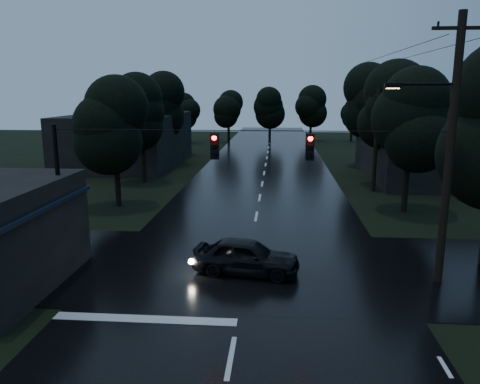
# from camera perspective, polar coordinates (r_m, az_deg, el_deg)

# --- Properties ---
(main_road) EXTENTS (12.00, 120.00, 0.02)m
(main_road) POSITION_cam_1_polar(r_m,az_deg,el_deg) (37.36, 2.72, 0.97)
(main_road) COLOR black
(main_road) RESTS_ON ground
(cross_street) EXTENTS (60.00, 9.00, 0.02)m
(cross_street) POSITION_cam_1_polar(r_m,az_deg,el_deg) (20.03, 0.91, -9.04)
(cross_street) COLOR black
(cross_street) RESTS_ON ground
(building_far_right) EXTENTS (10.00, 14.00, 4.40)m
(building_far_right) POSITION_cam_1_polar(r_m,az_deg,el_deg) (42.90, 22.05, 4.52)
(building_far_right) COLOR black
(building_far_right) RESTS_ON ground
(building_far_left) EXTENTS (10.00, 16.00, 5.00)m
(building_far_left) POSITION_cam_1_polar(r_m,az_deg,el_deg) (49.28, -13.42, 6.31)
(building_far_left) COLOR black
(building_far_left) RESTS_ON ground
(utility_pole_main) EXTENTS (3.50, 0.30, 10.00)m
(utility_pole_main) POSITION_cam_1_polar(r_m,az_deg,el_deg) (18.80, 24.00, 5.06)
(utility_pole_main) COLOR black
(utility_pole_main) RESTS_ON ground
(utility_pole_far) EXTENTS (2.00, 0.30, 7.50)m
(utility_pole_far) POSITION_cam_1_polar(r_m,az_deg,el_deg) (35.51, 16.26, 6.24)
(utility_pole_far) COLOR black
(utility_pole_far) RESTS_ON ground
(anchor_pole_left) EXTENTS (0.18, 0.18, 6.00)m
(anchor_pole_left) POSITION_cam_1_polar(r_m,az_deg,el_deg) (20.12, -21.11, -0.84)
(anchor_pole_left) COLOR black
(anchor_pole_left) RESTS_ON ground
(span_signals) EXTENTS (15.00, 0.37, 1.12)m
(span_signals) POSITION_cam_1_polar(r_m,az_deg,el_deg) (17.75, 2.55, 5.69)
(span_signals) COLOR black
(span_signals) RESTS_ON ground
(tree_left_a) EXTENTS (3.92, 3.92, 8.26)m
(tree_left_a) POSITION_cam_1_polar(r_m,az_deg,el_deg) (30.46, -15.08, 7.99)
(tree_left_a) COLOR black
(tree_left_a) RESTS_ON ground
(tree_left_b) EXTENTS (4.20, 4.20, 8.85)m
(tree_left_b) POSITION_cam_1_polar(r_m,az_deg,el_deg) (38.23, -11.93, 9.47)
(tree_left_b) COLOR black
(tree_left_b) RESTS_ON ground
(tree_left_c) EXTENTS (4.48, 4.48, 9.44)m
(tree_left_c) POSITION_cam_1_polar(r_m,az_deg,el_deg) (48.02, -9.24, 10.51)
(tree_left_c) COLOR black
(tree_left_c) RESTS_ON ground
(tree_right_a) EXTENTS (4.20, 4.20, 8.85)m
(tree_right_a) POSITION_cam_1_polar(r_m,az_deg,el_deg) (29.72, 20.07, 8.30)
(tree_right_a) COLOR black
(tree_right_a) RESTS_ON ground
(tree_right_b) EXTENTS (4.48, 4.48, 9.44)m
(tree_right_b) POSITION_cam_1_polar(r_m,az_deg,el_deg) (37.60, 17.82, 9.69)
(tree_right_b) COLOR black
(tree_right_b) RESTS_ON ground
(tree_right_c) EXTENTS (4.76, 4.76, 10.03)m
(tree_right_c) POSITION_cam_1_polar(r_m,az_deg,el_deg) (47.50, 15.85, 10.65)
(tree_right_c) COLOR black
(tree_right_c) RESTS_ON ground
(car) EXTENTS (4.49, 2.30, 1.46)m
(car) POSITION_cam_1_polar(r_m,az_deg,el_deg) (19.04, 0.77, -7.84)
(car) COLOR black
(car) RESTS_ON ground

